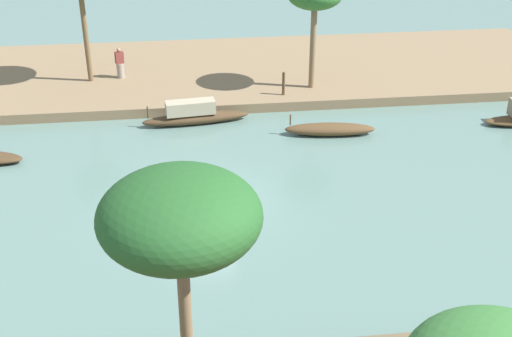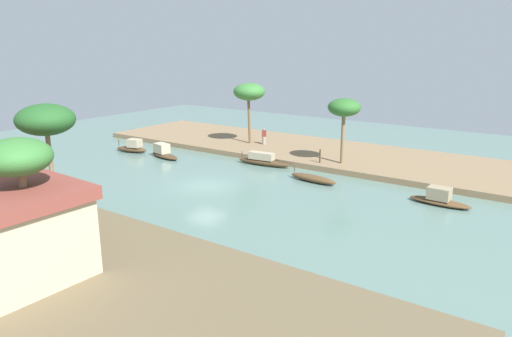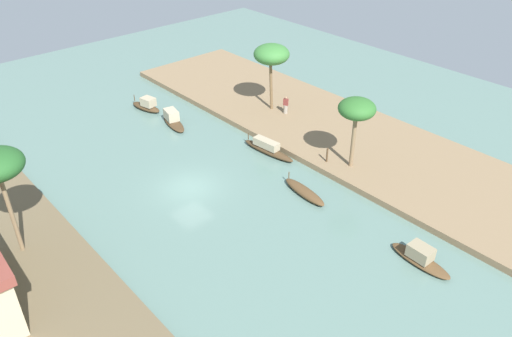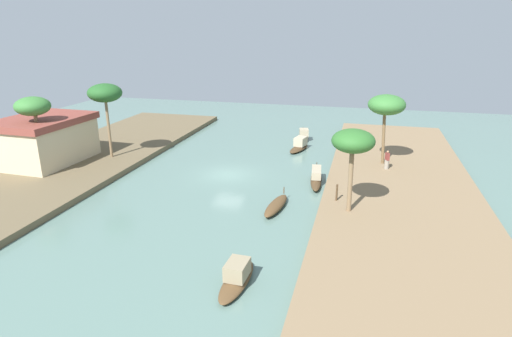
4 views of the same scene
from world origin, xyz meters
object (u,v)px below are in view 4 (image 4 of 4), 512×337
(sampan_with_red_awning, at_px, (237,276))
(palm_tree_right_short, at_px, (33,107))
(sampan_with_tall_canopy, at_px, (276,206))
(person_on_near_bank, at_px, (387,161))
(sampan_near_left_bank, at_px, (304,136))
(palm_tree_left_near, at_px, (353,142))
(mooring_post, at_px, (337,192))
(sampan_midstream, at_px, (316,178))
(palm_tree_left_far, at_px, (387,105))
(sampan_foreground, at_px, (300,145))
(palm_tree_right_tall, at_px, (105,94))
(riverside_building, at_px, (44,139))

(sampan_with_red_awning, relative_size, palm_tree_right_short, 0.66)
(sampan_with_tall_canopy, bearing_deg, person_on_near_bank, -31.80)
(sampan_with_tall_canopy, relative_size, person_on_near_bank, 2.56)
(sampan_near_left_bank, bearing_deg, person_on_near_bank, -150.85)
(palm_tree_right_short, bearing_deg, sampan_with_red_awning, -119.34)
(sampan_with_red_awning, xyz_separation_m, palm_tree_left_near, (9.22, -4.85, 4.71))
(sampan_near_left_bank, distance_m, mooring_post, 18.62)
(sampan_with_tall_canopy, height_order, palm_tree_left_near, palm_tree_left_near)
(sampan_midstream, bearing_deg, palm_tree_left_far, -51.02)
(sampan_midstream, distance_m, palm_tree_left_far, 8.95)
(sampan_with_red_awning, distance_m, palm_tree_right_short, 24.85)
(sampan_near_left_bank, distance_m, person_on_near_bank, 13.03)
(sampan_midstream, bearing_deg, mooring_post, -162.78)
(sampan_with_tall_canopy, relative_size, palm_tree_left_near, 0.76)
(mooring_post, bearing_deg, palm_tree_right_short, 87.53)
(sampan_foreground, bearing_deg, palm_tree_left_near, -147.43)
(sampan_midstream, distance_m, palm_tree_right_short, 24.01)
(palm_tree_right_tall, bearing_deg, person_on_near_bank, -83.68)
(mooring_post, bearing_deg, palm_tree_right_tall, 75.65)
(sampan_with_red_awning, relative_size, palm_tree_left_near, 0.73)
(sampan_with_tall_canopy, height_order, riverside_building, riverside_building)
(sampan_foreground, bearing_deg, person_on_near_bank, -111.98)
(sampan_with_tall_canopy, distance_m, sampan_with_red_awning, 9.34)
(palm_tree_left_far, xyz_separation_m, riverside_building, (-7.00, 29.12, -3.13))
(palm_tree_right_tall, bearing_deg, sampan_with_red_awning, -133.37)
(sampan_foreground, bearing_deg, mooring_post, -148.56)
(sampan_midstream, height_order, mooring_post, mooring_post)
(riverside_building, bearing_deg, palm_tree_right_tall, -58.21)
(sampan_with_tall_canopy, xyz_separation_m, mooring_post, (1.48, -3.98, 0.80))
(mooring_post, distance_m, palm_tree_left_far, 11.17)
(sampan_foreground, height_order, riverside_building, riverside_building)
(sampan_with_red_awning, relative_size, person_on_near_bank, 2.48)
(sampan_with_red_awning, xyz_separation_m, mooring_post, (10.82, -3.95, 0.64))
(sampan_midstream, bearing_deg, sampan_foreground, 10.82)
(sampan_with_tall_canopy, height_order, palm_tree_right_short, palm_tree_right_short)
(palm_tree_right_short, height_order, riverside_building, palm_tree_right_short)
(sampan_midstream, relative_size, palm_tree_left_near, 0.93)
(palm_tree_left_far, height_order, palm_tree_right_short, palm_tree_right_short)
(sampan_with_tall_canopy, xyz_separation_m, sampan_midstream, (6.00, -2.03, 0.17))
(sampan_with_tall_canopy, bearing_deg, palm_tree_right_tall, 74.52)
(sampan_midstream, height_order, riverside_building, riverside_building)
(riverside_building, bearing_deg, palm_tree_left_far, -74.22)
(palm_tree_right_short, xyz_separation_m, riverside_building, (1.59, 0.80, -3.18))
(sampan_midstream, bearing_deg, palm_tree_left_near, -161.16)
(sampan_foreground, bearing_deg, palm_tree_left_far, -105.28)
(riverside_building, bearing_deg, sampan_with_tall_canopy, -98.47)
(sampan_foreground, height_order, sampan_midstream, sampan_foreground)
(sampan_with_red_awning, bearing_deg, sampan_foreground, 4.40)
(palm_tree_right_tall, bearing_deg, sampan_with_tall_canopy, -111.88)
(palm_tree_left_near, bearing_deg, sampan_with_red_awning, 152.28)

